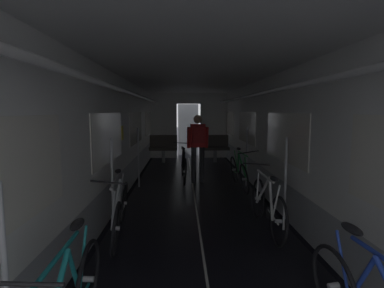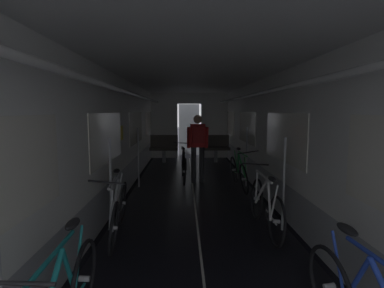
{
  "view_description": "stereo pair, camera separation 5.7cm",
  "coord_description": "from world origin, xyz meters",
  "px_view_note": "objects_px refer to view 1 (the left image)",
  "views": [
    {
      "loc": [
        -0.26,
        -2.12,
        1.79
      ],
      "look_at": [
        0.0,
        5.34,
        0.94
      ],
      "focal_mm": 27.58,
      "sensor_mm": 36.0,
      "label": 1
    },
    {
      "loc": [
        -0.2,
        -2.12,
        1.79
      ],
      "look_at": [
        0.0,
        5.34,
        0.94
      ],
      "focal_mm": 27.58,
      "sensor_mm": 36.0,
      "label": 2
    }
  ],
  "objects_px": {
    "bicycle_white": "(267,205)",
    "bicycle_green": "(239,172)",
    "bicycle_black_in_aisle": "(184,166)",
    "bicycle_silver": "(120,211)",
    "bench_seat_far_left": "(163,146)",
    "bench_seat_far_right": "(215,146)",
    "person_cyclist_aisle": "(198,142)"
  },
  "relations": [
    {
      "from": "bicycle_white",
      "to": "bicycle_black_in_aisle",
      "type": "xyz_separation_m",
      "value": [
        -1.22,
        3.23,
        0.0
      ]
    },
    {
      "from": "bicycle_silver",
      "to": "bicycle_black_in_aisle",
      "type": "relative_size",
      "value": 1.0
    },
    {
      "from": "bicycle_green",
      "to": "bicycle_black_in_aisle",
      "type": "height_order",
      "value": "bicycle_green"
    },
    {
      "from": "person_cyclist_aisle",
      "to": "bench_seat_far_left",
      "type": "bearing_deg",
      "value": 108.94
    },
    {
      "from": "bicycle_silver",
      "to": "person_cyclist_aisle",
      "type": "xyz_separation_m",
      "value": [
        1.27,
        3.11,
        0.63
      ]
    },
    {
      "from": "bicycle_white",
      "to": "bicycle_green",
      "type": "bearing_deg",
      "value": 88.64
    },
    {
      "from": "bench_seat_far_right",
      "to": "bicycle_black_in_aisle",
      "type": "bearing_deg",
      "value": -111.91
    },
    {
      "from": "bicycle_white",
      "to": "bicycle_black_in_aisle",
      "type": "bearing_deg",
      "value": 110.65
    },
    {
      "from": "bench_seat_far_left",
      "to": "bicycle_green",
      "type": "distance_m",
      "value": 4.05
    },
    {
      "from": "bicycle_white",
      "to": "bicycle_black_in_aisle",
      "type": "height_order",
      "value": "same"
    },
    {
      "from": "bench_seat_far_right",
      "to": "bicycle_silver",
      "type": "bearing_deg",
      "value": -108.37
    },
    {
      "from": "bicycle_black_in_aisle",
      "to": "bicycle_silver",
      "type": "bearing_deg",
      "value": -105.37
    },
    {
      "from": "bench_seat_far_right",
      "to": "person_cyclist_aisle",
      "type": "height_order",
      "value": "person_cyclist_aisle"
    },
    {
      "from": "bench_seat_far_left",
      "to": "bicycle_black_in_aisle",
      "type": "relative_size",
      "value": 0.58
    },
    {
      "from": "bicycle_green",
      "to": "person_cyclist_aisle",
      "type": "xyz_separation_m",
      "value": [
        -0.93,
        0.52,
        0.63
      ]
    },
    {
      "from": "bench_seat_far_right",
      "to": "bicycle_white",
      "type": "relative_size",
      "value": 0.58
    },
    {
      "from": "bicycle_silver",
      "to": "bicycle_green",
      "type": "height_order",
      "value": "bicycle_green"
    },
    {
      "from": "bench_seat_far_left",
      "to": "bicycle_green",
      "type": "bearing_deg",
      "value": -60.95
    },
    {
      "from": "bench_seat_far_left",
      "to": "bench_seat_far_right",
      "type": "distance_m",
      "value": 1.8
    },
    {
      "from": "bicycle_silver",
      "to": "person_cyclist_aisle",
      "type": "bearing_deg",
      "value": 67.73
    },
    {
      "from": "bicycle_silver",
      "to": "bicycle_green",
      "type": "relative_size",
      "value": 1.0
    },
    {
      "from": "bench_seat_far_right",
      "to": "person_cyclist_aisle",
      "type": "xyz_separation_m",
      "value": [
        -0.76,
        -3.02,
        0.45
      ]
    },
    {
      "from": "bicycle_silver",
      "to": "bicycle_green",
      "type": "xyz_separation_m",
      "value": [
        2.2,
        2.59,
        -0.0
      ]
    },
    {
      "from": "bench_seat_far_right",
      "to": "bicycle_white",
      "type": "height_order",
      "value": "bench_seat_far_right"
    },
    {
      "from": "person_cyclist_aisle",
      "to": "bicycle_white",
      "type": "bearing_deg",
      "value": -73.61
    },
    {
      "from": "bench_seat_far_left",
      "to": "person_cyclist_aisle",
      "type": "height_order",
      "value": "person_cyclist_aisle"
    },
    {
      "from": "bicycle_green",
      "to": "bicycle_black_in_aisle",
      "type": "relative_size",
      "value": 1.0
    },
    {
      "from": "bicycle_silver",
      "to": "bicycle_white",
      "type": "bearing_deg",
      "value": 3.91
    },
    {
      "from": "bicycle_green",
      "to": "bicycle_black_in_aisle",
      "type": "bearing_deg",
      "value": 148.36
    },
    {
      "from": "bench_seat_far_left",
      "to": "bench_seat_far_right",
      "type": "bearing_deg",
      "value": 0.0
    },
    {
      "from": "bicycle_white",
      "to": "bicycle_black_in_aisle",
      "type": "relative_size",
      "value": 1.0
    },
    {
      "from": "bicycle_silver",
      "to": "bench_seat_far_left",
      "type": "bearing_deg",
      "value": 87.8
    }
  ]
}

